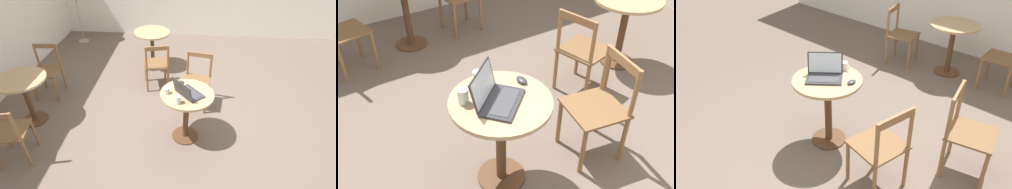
{
  "view_description": "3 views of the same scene",
  "coord_description": "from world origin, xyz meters",
  "views": [
    {
      "loc": [
        -3.16,
        0.09,
        2.67
      ],
      "look_at": [
        -0.36,
        0.33,
        0.66
      ],
      "focal_mm": 28.0,
      "sensor_mm": 36.0,
      "label": 1
    },
    {
      "loc": [
        -1.44,
        -1.55,
        2.26
      ],
      "look_at": [
        -0.27,
        0.3,
        0.58
      ],
      "focal_mm": 40.0,
      "sensor_mm": 36.0,
      "label": 2
    },
    {
      "loc": [
        1.58,
        -1.83,
        2.29
      ],
      "look_at": [
        -0.35,
        0.21,
        0.56
      ],
      "focal_mm": 35.0,
      "sensor_mm": 36.0,
      "label": 3
    }
  ],
  "objects": [
    {
      "name": "chair_far_left",
      "position": [
        -1.04,
        2.21,
        0.44
      ],
      "size": [
        0.5,
        0.5,
        0.86
      ],
      "color": "brown",
      "rests_on": "ground_plane"
    },
    {
      "name": "ground_plane",
      "position": [
        0.0,
        0.0,
        0.0
      ],
      "size": [
        16.0,
        16.0,
        0.0
      ],
      "primitive_type": "plane",
      "color": "#66564C"
    },
    {
      "name": "mouse",
      "position": [
        -0.22,
        0.18,
        0.77
      ],
      "size": [
        0.06,
        0.1,
        0.03
      ],
      "color": "#2D2D33",
      "rests_on": "cafe_table_near"
    },
    {
      "name": "chair_near_right",
      "position": [
        0.35,
        -0.07,
        0.44
      ],
      "size": [
        0.48,
        0.48,
        0.86
      ],
      "color": "brown",
      "rests_on": "ground_plane"
    },
    {
      "name": "cafe_table_near",
      "position": [
        -0.45,
        0.08,
        0.57
      ],
      "size": [
        0.69,
        0.69,
        0.75
      ],
      "color": "#51331E",
      "rests_on": "ground_plane"
    },
    {
      "name": "drinking_glass",
      "position": [
        -0.66,
        0.19,
        0.8
      ],
      "size": [
        0.07,
        0.07,
        0.1
      ],
      "color": "silver",
      "rests_on": "cafe_table_near"
    },
    {
      "name": "mug",
      "position": [
        -0.47,
        0.34,
        0.79
      ],
      "size": [
        0.11,
        0.07,
        0.08
      ],
      "color": "silver",
      "rests_on": "cafe_table_near"
    },
    {
      "name": "chair_mid_left",
      "position": [
        0.79,
        0.63,
        0.44
      ],
      "size": [
        0.5,
        0.5,
        0.86
      ],
      "color": "brown",
      "rests_on": "ground_plane"
    },
    {
      "name": "cafe_table_mid",
      "position": [
        1.51,
        0.8,
        0.57
      ],
      "size": [
        0.69,
        0.69,
        0.75
      ],
      "color": "#51331E",
      "rests_on": "ground_plane"
    },
    {
      "name": "laptop",
      "position": [
        -0.48,
        0.08,
        0.8
      ],
      "size": [
        0.43,
        0.43,
        0.23
      ],
      "color": "#2D2D33",
      "rests_on": "cafe_table_near"
    }
  ]
}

